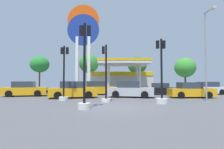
% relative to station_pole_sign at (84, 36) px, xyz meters
% --- Properties ---
extents(ground_plane, '(90.00, 90.00, 0.00)m').
position_rel_station_pole_sign_xyz_m(ground_plane, '(4.55, -15.38, -8.47)').
color(ground_plane, '#56565B').
rests_on(ground_plane, ground).
extents(gas_station, '(10.63, 12.39, 4.82)m').
position_rel_station_pole_sign_xyz_m(gas_station, '(6.06, 6.43, -6.49)').
color(gas_station, beige).
rests_on(gas_station, ground).
extents(station_pole_sign, '(4.73, 0.56, 13.12)m').
position_rel_station_pole_sign_xyz_m(station_pole_sign, '(0.00, 0.00, 0.00)').
color(station_pole_sign, white).
rests_on(station_pole_sign, ground).
extents(car_0, '(4.80, 2.91, 1.61)m').
position_rel_station_pole_sign_xyz_m(car_0, '(6.20, -8.43, -7.74)').
color(car_0, black).
rests_on(car_0, ground).
extents(car_1, '(4.72, 2.81, 1.58)m').
position_rel_station_pole_sign_xyz_m(car_1, '(-5.07, -7.03, -7.75)').
color(car_1, black).
rests_on(car_1, ground).
extents(car_2, '(4.18, 1.93, 1.49)m').
position_rel_station_pole_sign_xyz_m(car_2, '(11.96, -8.89, -7.79)').
color(car_2, black).
rests_on(car_2, ground).
extents(car_3, '(4.77, 2.97, 1.59)m').
position_rel_station_pole_sign_xyz_m(car_3, '(0.53, -9.19, -7.75)').
color(car_3, black).
rests_on(car_3, ground).
extents(car_4, '(4.82, 2.80, 1.62)m').
position_rel_station_pole_sign_xyz_m(car_4, '(2.38, -4.79, -7.73)').
color(car_4, black).
rests_on(car_4, ground).
extents(car_5, '(4.45, 2.25, 1.55)m').
position_rel_station_pole_sign_xyz_m(car_5, '(16.04, -4.21, -7.77)').
color(car_5, black).
rests_on(car_5, ground).
extents(car_6, '(4.01, 1.98, 1.40)m').
position_rel_station_pole_sign_xyz_m(car_6, '(10.08, -4.49, -7.83)').
color(car_6, black).
rests_on(car_6, ground).
extents(traffic_signal_0, '(0.76, 0.76, 4.56)m').
position_rel_station_pole_sign_xyz_m(traffic_signal_0, '(0.28, -11.40, -6.89)').
color(traffic_signal_0, silver).
rests_on(traffic_signal_0, ground).
extents(traffic_signal_1, '(0.72, 0.72, 4.38)m').
position_rel_station_pole_sign_xyz_m(traffic_signal_1, '(3.82, -12.70, -7.09)').
color(traffic_signal_1, silver).
rests_on(traffic_signal_1, ground).
extents(traffic_signal_2, '(0.71, 0.71, 4.88)m').
position_rel_station_pole_sign_xyz_m(traffic_signal_2, '(2.74, -16.20, -6.75)').
color(traffic_signal_2, silver).
rests_on(traffic_signal_2, ground).
extents(traffic_signal_3, '(0.83, 0.83, 4.61)m').
position_rel_station_pole_sign_xyz_m(traffic_signal_3, '(7.82, -13.64, -7.13)').
color(traffic_signal_3, silver).
rests_on(traffic_signal_3, ground).
extents(tree_0, '(4.08, 4.08, 7.18)m').
position_rel_station_pole_sign_xyz_m(tree_0, '(-11.58, 12.60, -3.08)').
color(tree_0, brown).
rests_on(tree_0, ground).
extents(tree_1, '(4.20, 4.20, 7.53)m').
position_rel_station_pole_sign_xyz_m(tree_1, '(-0.69, 11.89, -2.98)').
color(tree_1, brown).
rests_on(tree_1, ground).
extents(tree_2, '(4.16, 4.16, 7.13)m').
position_rel_station_pole_sign_xyz_m(tree_2, '(9.88, 12.95, -3.23)').
color(tree_2, brown).
rests_on(tree_2, ground).
extents(tree_3, '(4.70, 4.70, 7.04)m').
position_rel_station_pole_sign_xyz_m(tree_3, '(20.94, 14.03, -3.66)').
color(tree_3, brown).
rests_on(tree_3, ground).
extents(corner_streetlamp, '(0.24, 1.48, 7.25)m').
position_rel_station_pole_sign_xyz_m(corner_streetlamp, '(11.93, -12.09, -4.13)').
color(corner_streetlamp, gray).
rests_on(corner_streetlamp, ground).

